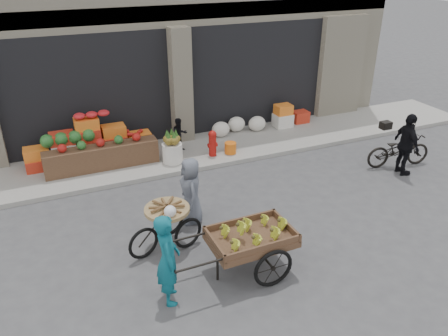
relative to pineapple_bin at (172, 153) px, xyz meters
name	(u,v)px	position (x,y,z in m)	size (l,w,h in m)	color
ground	(263,232)	(0.75, -3.60, -0.37)	(80.00, 80.00, 0.00)	#424244
sidewalk	(194,152)	(0.75, 0.50, -0.31)	(18.00, 2.20, 0.12)	gray
building	(148,10)	(0.75, 4.43, 3.00)	(14.00, 6.45, 7.00)	beige
fruit_display	(98,142)	(-1.73, 0.78, 0.30)	(3.10, 1.12, 1.24)	red
pineapple_bin	(172,153)	(0.00, 0.00, 0.00)	(0.52, 0.52, 0.50)	silver
fire_hydrant	(213,142)	(1.10, -0.05, 0.13)	(0.22, 0.22, 0.71)	#A5140F
orange_bucket	(230,148)	(1.60, -0.10, -0.10)	(0.32, 0.32, 0.30)	orange
right_bay_goods	(267,120)	(3.36, 1.10, 0.04)	(3.35, 0.60, 0.70)	silver
seated_person	(180,135)	(0.40, 0.60, 0.21)	(0.45, 0.35, 0.93)	black
banana_cart	(249,236)	(-0.05, -4.55, 0.37)	(2.44, 1.08, 1.01)	brown
vendor_woman	(168,259)	(-1.50, -4.67, 0.42)	(0.58, 0.38, 1.58)	#0E5D6E
tricycle_cart	(167,220)	(-1.11, -3.28, 0.20)	(1.45, 1.06, 0.95)	#9E7F51
vendor_grey	(191,191)	(-0.42, -2.64, 0.34)	(0.69, 0.45, 1.42)	slate
bicycle	(399,150)	(5.37, -2.31, 0.08)	(0.60, 1.72, 0.90)	black
cyclist	(407,145)	(5.17, -2.71, 0.42)	(0.93, 0.39, 1.58)	black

